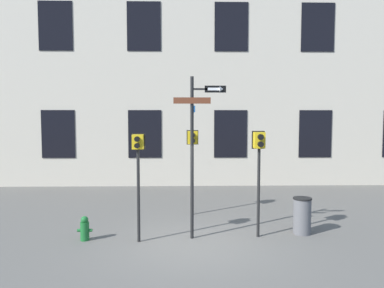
{
  "coord_description": "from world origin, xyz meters",
  "views": [
    {
      "loc": [
        -0.22,
        -9.27,
        3.27
      ],
      "look_at": [
        0.01,
        0.58,
        2.54
      ],
      "focal_mm": 35.0,
      "sensor_mm": 36.0,
      "label": 1
    }
  ],
  "objects": [
    {
      "name": "pedestrian_signal_left",
      "position": [
        -1.38,
        0.32,
        2.18
      ],
      "size": [
        0.34,
        0.4,
        2.84
      ],
      "color": "black",
      "rests_on": "ground_plane"
    },
    {
      "name": "pedestrian_signal_right",
      "position": [
        1.82,
        0.66,
        2.24
      ],
      "size": [
        0.35,
        0.4,
        2.88
      ],
      "color": "black",
      "rests_on": "ground_plane"
    },
    {
      "name": "building_facade",
      "position": [
        0.0,
        8.46,
        7.38
      ],
      "size": [
        24.0,
        0.64,
        14.75
      ],
      "color": "beige",
      "rests_on": "ground_plane"
    },
    {
      "name": "fire_hydrant",
      "position": [
        -2.83,
        0.47,
        0.31
      ],
      "size": [
        0.39,
        0.23,
        0.65
      ],
      "color": "#196028",
      "rests_on": "ground_plane"
    },
    {
      "name": "street_sign_pole",
      "position": [
        0.09,
        0.57,
        2.56
      ],
      "size": [
        1.38,
        0.81,
        4.31
      ],
      "color": "black",
      "rests_on": "ground_plane"
    },
    {
      "name": "trash_bin",
      "position": [
        3.09,
        0.89,
        0.51
      ],
      "size": [
        0.51,
        0.51,
        1.02
      ],
      "color": "#59595B",
      "rests_on": "ground_plane"
    },
    {
      "name": "pedestrian_signal_across",
      "position": [
        0.09,
        3.03,
        2.23
      ],
      "size": [
        0.39,
        0.4,
        2.82
      ],
      "color": "black",
      "rests_on": "ground_plane"
    },
    {
      "name": "ground_plane",
      "position": [
        0.0,
        0.0,
        0.0
      ],
      "size": [
        60.0,
        60.0,
        0.0
      ],
      "primitive_type": "plane",
      "color": "#595651"
    }
  ]
}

